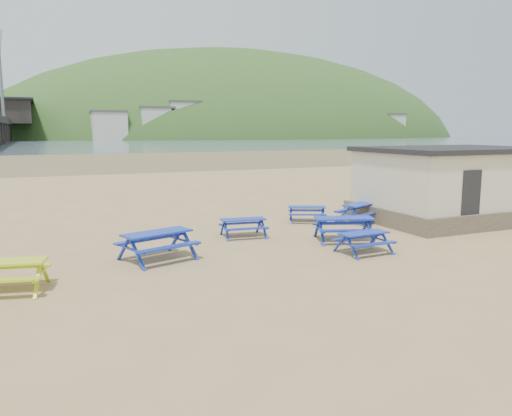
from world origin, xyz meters
name	(u,v)px	position (x,y,z in m)	size (l,w,h in m)	color
ground	(234,246)	(0.00, 0.00, 0.00)	(400.00, 400.00, 0.00)	tan
wet_sand	(86,159)	(0.00, 55.00, 0.00)	(400.00, 400.00, 0.00)	brown
sea	(55,141)	(0.00, 170.00, 0.01)	(400.00, 400.00, 0.00)	#455763
picnic_table_blue_a	(243,228)	(0.86, 1.27, 0.34)	(1.76, 1.49, 0.68)	#111D95
picnic_table_blue_b	(307,214)	(4.49, 3.00, 0.33)	(1.97, 1.83, 0.66)	#111D95
picnic_table_blue_c	(361,213)	(6.59, 2.06, 0.40)	(2.36, 2.18, 0.79)	#111D95
picnic_table_blue_d	(157,246)	(-2.74, -0.73, 0.43)	(2.47, 2.21, 0.86)	#111D95
picnic_table_blue_e	(344,229)	(3.86, -0.78, 0.42)	(2.43, 2.19, 0.84)	#111D95
picnic_table_blue_f	(364,243)	(3.45, -2.52, 0.34)	(1.68, 1.39, 0.67)	#111D95
picnic_table_yellow	(6,276)	(-6.76, -2.25, 0.38)	(2.11, 1.85, 0.77)	#C0CB10
amenity_block	(451,184)	(10.50, 1.00, 1.57)	(7.40, 5.40, 3.15)	#665B4C
headland_town	(237,156)	(90.00, 229.68, -9.91)	(264.00, 144.00, 108.00)	#2D4C1E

